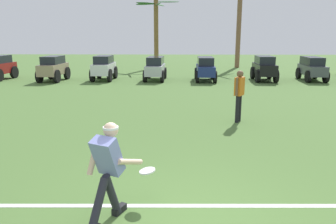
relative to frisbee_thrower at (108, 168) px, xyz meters
name	(u,v)px	position (x,y,z in m)	size (l,w,h in m)	color
field_line_paint	(186,206)	(1.11, 0.42, -0.80)	(27.77, 0.11, 0.01)	white
frisbee_thrower	(108,168)	(0.00, 0.00, 0.00)	(0.75, 0.94, 1.42)	#23232D
frisbee_in_flight	(147,171)	(0.49, 0.56, -0.28)	(0.27, 0.27, 0.07)	white
teammate_near_sideline	(239,91)	(2.83, 5.49, 0.14)	(0.35, 0.45, 1.56)	black
parked_car_slot_b	(53,68)	(-6.04, 14.32, -0.06)	(1.24, 2.38, 1.40)	#998466
parked_car_slot_c	(104,67)	(-3.24, 14.76, -0.06)	(1.20, 2.37, 1.40)	silver
parked_car_slot_d	(155,68)	(-0.25, 14.75, -0.08)	(1.26, 2.45, 1.34)	#B7BABF
parked_car_slot_e	(205,68)	(2.61, 14.56, -0.08)	(1.19, 2.42, 1.34)	navy
parked_car_slot_f	(264,68)	(5.97, 14.65, -0.06)	(1.26, 2.39, 1.40)	black
parked_car_slot_g	(312,68)	(8.74, 14.81, -0.08)	(1.26, 2.45, 1.34)	#474C51
palm_tree_far_left	(156,27)	(-0.63, 22.03, 2.32)	(3.51, 3.49, 5.28)	brown
palm_tree_left_of_centre	(239,19)	(5.84, 22.37, 2.98)	(3.22, 3.12, 6.50)	brown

